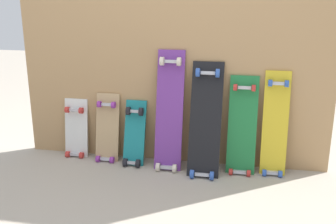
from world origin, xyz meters
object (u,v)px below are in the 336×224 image
at_px(skateboard_black, 205,124).
at_px(skateboard_purple, 169,115).
at_px(skateboard_natural, 107,132).
at_px(skateboard_white, 76,132).
at_px(skateboard_green, 242,130).
at_px(skateboard_yellow, 275,128).
at_px(skateboard_teal, 134,137).

bearing_deg(skateboard_black, skateboard_purple, 171.78).
bearing_deg(skateboard_natural, skateboard_black, -5.54).
distance_m(skateboard_white, skateboard_green, 1.37).
bearing_deg(skateboard_green, skateboard_yellow, 4.16).
distance_m(skateboard_teal, skateboard_yellow, 1.09).
bearing_deg(skateboard_natural, skateboard_teal, -7.16).
bearing_deg(skateboard_purple, skateboard_yellow, 2.83).
relative_size(skateboard_white, skateboard_black, 0.62).
height_order(skateboard_purple, skateboard_yellow, skateboard_purple).
bearing_deg(skateboard_purple, skateboard_green, 2.26).
xyz_separation_m(skateboard_white, skateboard_yellow, (1.60, -0.02, 0.15)).
relative_size(skateboard_white, skateboard_natural, 0.90).
distance_m(skateboard_white, skateboard_natural, 0.29).
height_order(skateboard_teal, skateboard_green, skateboard_green).
bearing_deg(skateboard_teal, skateboard_green, 0.97).
bearing_deg(skateboard_yellow, skateboard_teal, -178.32).
bearing_deg(skateboard_black, skateboard_natural, 174.46).
relative_size(skateboard_white, skateboard_yellow, 0.65).
height_order(skateboard_white, skateboard_black, skateboard_black).
bearing_deg(skateboard_green, skateboard_white, 178.30).
height_order(skateboard_natural, skateboard_purple, skateboard_purple).
distance_m(skateboard_black, skateboard_green, 0.28).
height_order(skateboard_natural, skateboard_black, skateboard_black).
bearing_deg(skateboard_purple, skateboard_natural, 175.92).
bearing_deg(skateboard_natural, skateboard_white, 174.96).
distance_m(skateboard_white, skateboard_yellow, 1.61).
relative_size(skateboard_teal, skateboard_black, 0.63).
relative_size(skateboard_purple, skateboard_green, 1.21).
bearing_deg(skateboard_yellow, skateboard_green, -175.84).
bearing_deg(skateboard_black, skateboard_green, 12.97).
relative_size(skateboard_teal, skateboard_green, 0.70).
distance_m(skateboard_white, skateboard_black, 1.11).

